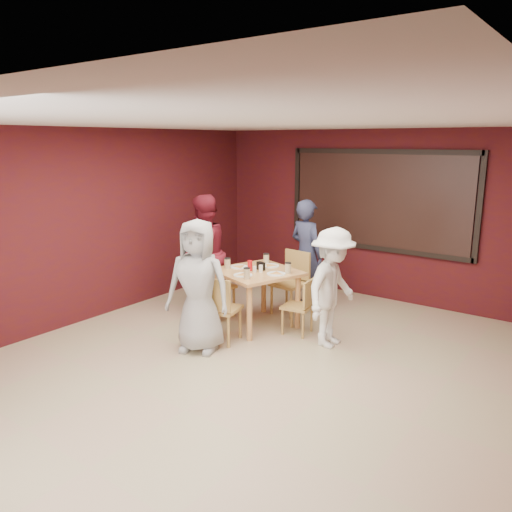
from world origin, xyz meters
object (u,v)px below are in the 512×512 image
Objects in this scene: diner_front at (198,286)px; diner_right at (332,288)px; chair_back at (292,279)px; chair_left at (213,281)px; dining_table at (257,278)px; chair_right at (302,303)px; diner_back at (306,254)px; chair_front at (219,306)px; diner_left at (203,254)px.

diner_front reaches higher than diner_right.
chair_back is 0.62× the size of diner_right.
chair_back is 1.22m from chair_left.
chair_right is at bearing 7.40° from dining_table.
chair_back is 0.57× the size of diner_front.
dining_table is 1.37× the size of chair_back.
diner_front reaches higher than dining_table.
diner_back is at bearing 87.17° from chair_back.
diner_front is (0.71, -1.08, 0.30)m from chair_left.
chair_left is at bearing 66.36° from diner_back.
diner_front is at bearing -56.49° from chair_left.
dining_table is 1.20m from diner_right.
dining_table reaches higher than chair_right.
diner_front is 1.08× the size of diner_right.
chair_front is 2.00m from diner_back.
chair_back is 1.43m from diner_left.
dining_table is 1.09m from diner_left.
dining_table reaches higher than chair_front.
chair_back is 0.49m from diner_back.
chair_front is 1.59m from chair_back.
chair_left is 0.47m from diner_left.
diner_front is at bearing -95.72° from chair_back.
chair_left reaches higher than chair_right.
dining_table is 0.80m from chair_back.
diner_back reaches higher than diner_right.
chair_left is (-0.90, -0.83, 0.00)m from chair_back.
diner_left is (-1.20, -1.09, 0.04)m from diner_back.
dining_table is 1.14m from diner_front.
diner_front is (-0.19, -1.90, 0.30)m from chair_back.
diner_right is at bearing -0.49° from dining_table.
diner_right reaches higher than chair_back.
diner_left is (-0.99, 1.19, 0.07)m from diner_front.
diner_left is (-1.77, -0.03, 0.47)m from chair_right.
diner_right reaches higher than dining_table.
diner_right is (2.00, 0.04, 0.23)m from chair_left.
diner_left reaches higher than chair_right.
chair_back is 0.55× the size of diner_back.
chair_right is 1.83m from diner_left.
diner_right is at bearing 1.26° from chair_left.
diner_back is (0.14, 1.96, 0.35)m from chair_front.
chair_back is 1.23× the size of chair_right.
diner_front is (-0.78, -1.22, 0.40)m from chair_right.
diner_right is at bearing -35.57° from chair_back.
chair_right is (0.59, -0.68, -0.10)m from chair_back.
diner_back is 1.58m from diner_right.
dining_table is 0.78× the size of diner_front.
chair_back is (0.11, 0.77, -0.17)m from dining_table.
diner_front is at bearing -94.22° from dining_table.
chair_left is at bearing 135.79° from chair_front.
diner_left is (-0.28, 0.11, 0.36)m from chair_left.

